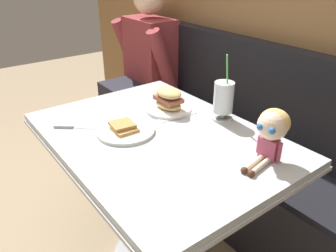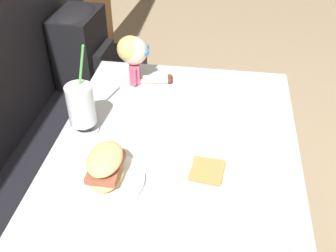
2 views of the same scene
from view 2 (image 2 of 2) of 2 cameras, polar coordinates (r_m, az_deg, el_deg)
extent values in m
cube|color=black|center=(1.82, -18.55, -13.81)|extent=(2.60, 0.48, 0.45)
cube|color=#B2BCC1|center=(1.30, 0.97, -4.05)|extent=(1.10, 0.80, 0.03)
cube|color=#B7BABF|center=(1.32, 0.96, -4.79)|extent=(1.11, 0.81, 0.02)
cylinder|color=#A5A8AD|center=(1.57, 0.83, -13.85)|extent=(0.14, 0.14, 0.65)
cylinder|color=white|center=(1.21, 5.22, -6.87)|extent=(0.25, 0.25, 0.01)
cube|color=tan|center=(1.21, 5.71, -6.22)|extent=(0.10, 0.10, 0.01)
cube|color=#B78447|center=(1.18, 5.65, -6.33)|extent=(0.11, 0.11, 0.01)
cylinder|color=silver|center=(1.40, -11.80, -0.56)|extent=(0.10, 0.10, 0.01)
cylinder|color=silver|center=(1.39, -11.91, 0.09)|extent=(0.03, 0.03, 0.03)
cylinder|color=silver|center=(1.34, -12.37, 2.97)|extent=(0.09, 0.09, 0.14)
cylinder|color=brown|center=(1.34, -12.33, 2.70)|extent=(0.08, 0.08, 0.12)
cylinder|color=#51B74C|center=(1.30, -12.43, 6.88)|extent=(0.03, 0.05, 0.22)
cube|color=white|center=(1.20, -8.60, -7.89)|extent=(0.21, 0.21, 0.00)
cylinder|color=white|center=(1.20, -8.63, -7.63)|extent=(0.22, 0.22, 0.01)
ellipsoid|color=tan|center=(1.18, -8.74, -6.79)|extent=(0.15, 0.10, 0.04)
cube|color=#995138|center=(1.16, -8.87, -5.81)|extent=(0.14, 0.09, 0.02)
ellipsoid|color=tan|center=(1.14, -9.02, -4.64)|extent=(0.15, 0.10, 0.04)
cube|color=silver|center=(1.13, 10.02, -11.91)|extent=(0.10, 0.12, 0.00)
cube|color=#B2B5BA|center=(1.09, 15.15, -15.17)|extent=(0.07, 0.08, 0.01)
cube|color=#B74C6B|center=(1.62, -4.76, 7.62)|extent=(0.07, 0.05, 0.08)
sphere|color=beige|center=(1.57, -4.94, 10.69)|extent=(0.11, 0.11, 0.11)
ellipsoid|color=#D8B766|center=(1.57, -5.40, 10.93)|extent=(0.13, 0.12, 0.10)
sphere|color=#2D6BB2|center=(1.55, -3.17, 10.49)|extent=(0.03, 0.03, 0.03)
sphere|color=#2D6BB2|center=(1.59, -3.14, 11.22)|extent=(0.03, 0.03, 0.03)
cylinder|color=beige|center=(1.62, -1.88, 6.44)|extent=(0.04, 0.12, 0.02)
cylinder|color=beige|center=(1.65, -1.88, 6.94)|extent=(0.04, 0.12, 0.02)
sphere|color=#4C2819|center=(1.62, 0.25, 6.47)|extent=(0.03, 0.03, 0.03)
sphere|color=#4C2819|center=(1.65, 0.22, 6.97)|extent=(0.03, 0.03, 0.03)
cylinder|color=#B74C6B|center=(1.58, -4.83, 7.01)|extent=(0.02, 0.02, 0.07)
cylinder|color=#B74C6B|center=(1.65, -4.71, 8.46)|extent=(0.02, 0.02, 0.07)
cube|color=black|center=(2.17, -12.39, 10.90)|extent=(0.31, 0.22, 0.38)
cube|color=black|center=(2.17, -9.11, 9.01)|extent=(0.21, 0.06, 0.17)
ellipsoid|color=black|center=(2.10, -13.06, 15.26)|extent=(0.30, 0.21, 0.07)
camera|label=1|loc=(2.08, 29.00, 29.18)|focal=35.82mm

